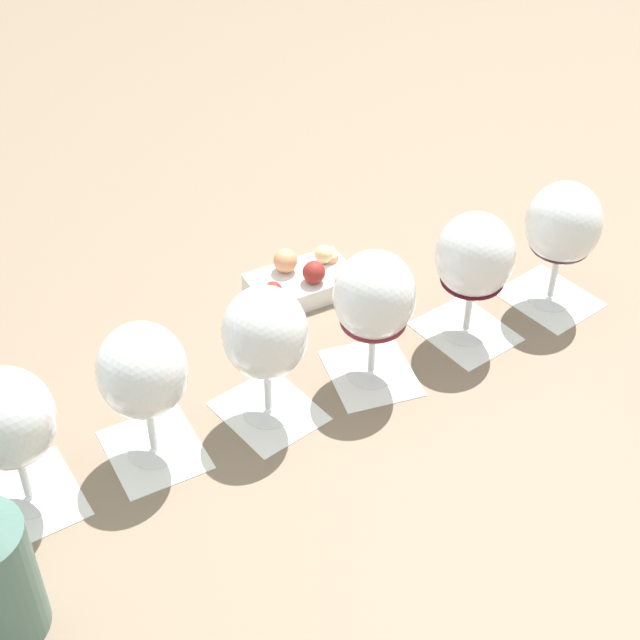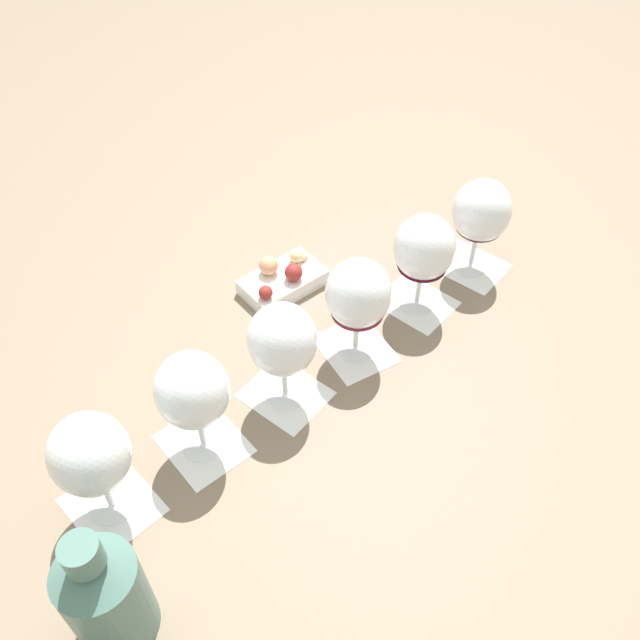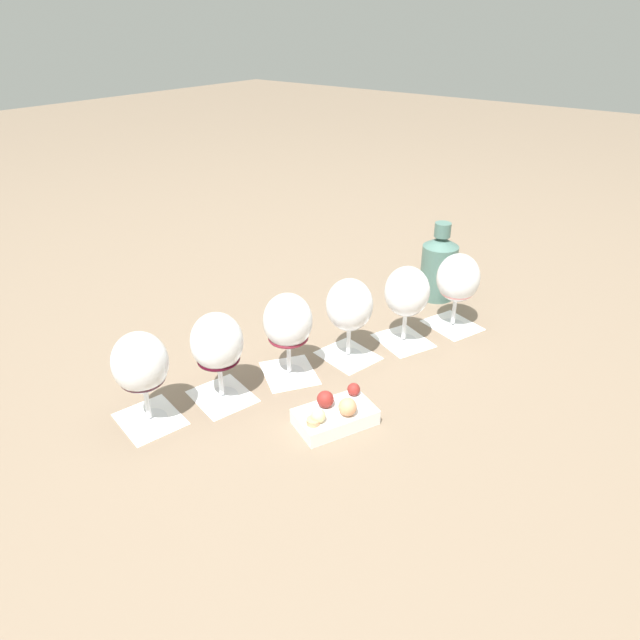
# 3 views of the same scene
# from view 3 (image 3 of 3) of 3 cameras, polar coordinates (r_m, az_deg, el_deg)

# --- Properties ---
(ground_plane) EXTENTS (8.00, 8.00, 0.00)m
(ground_plane) POSITION_cam_3_polar(r_m,az_deg,el_deg) (1.21, 0.05, -4.60)
(ground_plane) COLOR #7F6B56
(tasting_card_0) EXTENTS (0.13, 0.14, 0.00)m
(tasting_card_0) POSITION_cam_3_polar(r_m,az_deg,el_deg) (1.39, 13.09, -0.49)
(tasting_card_0) COLOR white
(tasting_card_0) RESTS_ON ground_plane
(tasting_card_1) EXTENTS (0.14, 0.15, 0.00)m
(tasting_card_1) POSITION_cam_3_polar(r_m,az_deg,el_deg) (1.31, 8.31, -2.03)
(tasting_card_1) COLOR white
(tasting_card_1) RESTS_ON ground_plane
(tasting_card_2) EXTENTS (0.12, 0.14, 0.00)m
(tasting_card_2) POSITION_cam_3_polar(r_m,az_deg,el_deg) (1.24, 2.83, -3.55)
(tasting_card_2) COLOR white
(tasting_card_2) RESTS_ON ground_plane
(tasting_card_3) EXTENTS (0.15, 0.15, 0.00)m
(tasting_card_3) POSITION_cam_3_polar(r_m,az_deg,el_deg) (1.18, -3.08, -5.31)
(tasting_card_3) COLOR white
(tasting_card_3) RESTS_ON ground_plane
(tasting_card_4) EXTENTS (0.13, 0.14, 0.00)m
(tasting_card_4) POSITION_cam_3_polar(r_m,az_deg,el_deg) (1.13, -9.74, -7.51)
(tasting_card_4) COLOR white
(tasting_card_4) RESTS_ON ground_plane
(tasting_card_5) EXTENTS (0.13, 0.14, 0.00)m
(tasting_card_5) POSITION_cam_3_polar(r_m,az_deg,el_deg) (1.11, -16.62, -9.47)
(tasting_card_5) COLOR white
(tasting_card_5) RESTS_ON ground_plane
(wine_glass_0) EXTENTS (0.10, 0.10, 0.18)m
(wine_glass_0) POSITION_cam_3_polar(r_m,az_deg,el_deg) (1.34, 13.62, 3.83)
(wine_glass_0) COLOR white
(wine_glass_0) RESTS_ON tasting_card_0
(wine_glass_1) EXTENTS (0.10, 0.10, 0.18)m
(wine_glass_1) POSITION_cam_3_polar(r_m,az_deg,el_deg) (1.25, 8.68, 2.52)
(wine_glass_1) COLOR white
(wine_glass_1) RESTS_ON tasting_card_1
(wine_glass_2) EXTENTS (0.10, 0.10, 0.18)m
(wine_glass_2) POSITION_cam_3_polar(r_m,az_deg,el_deg) (1.18, 2.96, 1.20)
(wine_glass_2) COLOR white
(wine_glass_2) RESTS_ON tasting_card_2
(wine_glass_3) EXTENTS (0.10, 0.10, 0.18)m
(wine_glass_3) POSITION_cam_3_polar(r_m,az_deg,el_deg) (1.12, -3.23, -0.36)
(wine_glass_3) COLOR white
(wine_glass_3) RESTS_ON tasting_card_3
(wine_glass_4) EXTENTS (0.10, 0.10, 0.18)m
(wine_glass_4) POSITION_cam_3_polar(r_m,az_deg,el_deg) (1.07, -10.24, -2.46)
(wine_glass_4) COLOR white
(wine_glass_4) RESTS_ON tasting_card_4
(wine_glass_5) EXTENTS (0.10, 0.10, 0.18)m
(wine_glass_5) POSITION_cam_3_polar(r_m,az_deg,el_deg) (1.04, -17.49, -4.43)
(wine_glass_5) COLOR white
(wine_glass_5) RESTS_ON tasting_card_5
(ceramic_vase) EXTENTS (0.09, 0.09, 0.20)m
(ceramic_vase) POSITION_cam_3_polar(r_m,az_deg,el_deg) (1.49, 11.79, 5.33)
(ceramic_vase) COLOR #4C7066
(ceramic_vase) RESTS_ON ground_plane
(snack_dish) EXTENTS (0.16, 0.13, 0.06)m
(snack_dish) POSITION_cam_3_polar(r_m,az_deg,el_deg) (1.04, 1.52, -9.38)
(snack_dish) COLOR white
(snack_dish) RESTS_ON ground_plane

